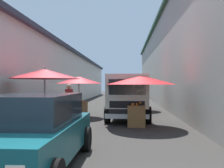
{
  "coord_description": "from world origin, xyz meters",
  "views": [
    {
      "loc": [
        -2.54,
        -1.01,
        1.65
      ],
      "look_at": [
        12.68,
        -0.07,
        1.68
      ],
      "focal_mm": 39.98,
      "sensor_mm": 36.0,
      "label": 1
    }
  ],
  "objects_px": {
    "fruit_stall_near_left": "(134,82)",
    "fruit_stall_near_right": "(79,84)",
    "vendor_in_shade": "(121,97)",
    "hatchback_car": "(32,130)",
    "fruit_stall_mid_lane": "(140,85)",
    "vendor_by_crates": "(69,99)",
    "parked_scooter": "(72,105)",
    "delivery_truck": "(129,98)",
    "fruit_stall_far_right": "(45,79)"
  },
  "relations": [
    {
      "from": "fruit_stall_mid_lane",
      "to": "fruit_stall_near_right",
      "type": "height_order",
      "value": "fruit_stall_near_right"
    },
    {
      "from": "fruit_stall_mid_lane",
      "to": "vendor_in_shade",
      "type": "distance_m",
      "value": 4.95
    },
    {
      "from": "hatchback_car",
      "to": "fruit_stall_far_right",
      "type": "bearing_deg",
      "value": 15.61
    },
    {
      "from": "fruit_stall_near_left",
      "to": "delivery_truck",
      "type": "height_order",
      "value": "fruit_stall_near_left"
    },
    {
      "from": "fruit_stall_mid_lane",
      "to": "vendor_by_crates",
      "type": "distance_m",
      "value": 3.53
    },
    {
      "from": "fruit_stall_far_right",
      "to": "vendor_in_shade",
      "type": "bearing_deg",
      "value": -25.72
    },
    {
      "from": "fruit_stall_far_right",
      "to": "hatchback_car",
      "type": "distance_m",
      "value": 4.61
    },
    {
      "from": "fruit_stall_near_left",
      "to": "fruit_stall_mid_lane",
      "type": "bearing_deg",
      "value": -179.52
    },
    {
      "from": "fruit_stall_far_right",
      "to": "vendor_in_shade",
      "type": "xyz_separation_m",
      "value": [
        5.61,
        -2.7,
        -0.93
      ]
    },
    {
      "from": "vendor_in_shade",
      "to": "delivery_truck",
      "type": "bearing_deg",
      "value": -172.77
    },
    {
      "from": "vendor_in_shade",
      "to": "fruit_stall_near_right",
      "type": "bearing_deg",
      "value": 134.02
    },
    {
      "from": "vendor_by_crates",
      "to": "vendor_in_shade",
      "type": "bearing_deg",
      "value": -33.79
    },
    {
      "from": "vendor_by_crates",
      "to": "fruit_stall_mid_lane",
      "type": "bearing_deg",
      "value": -113.42
    },
    {
      "from": "fruit_stall_near_left",
      "to": "parked_scooter",
      "type": "relative_size",
      "value": 1.62
    },
    {
      "from": "hatchback_car",
      "to": "vendor_by_crates",
      "type": "height_order",
      "value": "vendor_by_crates"
    },
    {
      "from": "fruit_stall_mid_lane",
      "to": "vendor_in_shade",
      "type": "relative_size",
      "value": 1.74
    },
    {
      "from": "hatchback_car",
      "to": "parked_scooter",
      "type": "xyz_separation_m",
      "value": [
        9.43,
        1.34,
        -0.29
      ]
    },
    {
      "from": "fruit_stall_near_right",
      "to": "vendor_by_crates",
      "type": "distance_m",
      "value": 1.58
    },
    {
      "from": "fruit_stall_far_right",
      "to": "fruit_stall_near_right",
      "type": "xyz_separation_m",
      "value": [
        3.59,
        -0.61,
        -0.18
      ]
    },
    {
      "from": "vendor_by_crates",
      "to": "vendor_in_shade",
      "type": "distance_m",
      "value": 4.14
    },
    {
      "from": "fruit_stall_far_right",
      "to": "vendor_by_crates",
      "type": "distance_m",
      "value": 2.38
    },
    {
      "from": "fruit_stall_near_left",
      "to": "parked_scooter",
      "type": "distance_m",
      "value": 4.4
    },
    {
      "from": "vendor_by_crates",
      "to": "parked_scooter",
      "type": "distance_m",
      "value": 3.04
    },
    {
      "from": "fruit_stall_near_left",
      "to": "fruit_stall_far_right",
      "type": "distance_m",
      "value": 7.94
    },
    {
      "from": "fruit_stall_far_right",
      "to": "hatchback_car",
      "type": "height_order",
      "value": "fruit_stall_far_right"
    },
    {
      "from": "fruit_stall_near_left",
      "to": "fruit_stall_near_right",
      "type": "height_order",
      "value": "fruit_stall_near_left"
    },
    {
      "from": "fruit_stall_far_right",
      "to": "delivery_truck",
      "type": "bearing_deg",
      "value": -55.64
    },
    {
      "from": "fruit_stall_mid_lane",
      "to": "parked_scooter",
      "type": "bearing_deg",
      "value": 40.77
    },
    {
      "from": "vendor_by_crates",
      "to": "vendor_in_shade",
      "type": "height_order",
      "value": "vendor_by_crates"
    },
    {
      "from": "delivery_truck",
      "to": "parked_scooter",
      "type": "height_order",
      "value": "delivery_truck"
    },
    {
      "from": "fruit_stall_near_right",
      "to": "vendor_by_crates",
      "type": "xyz_separation_m",
      "value": [
        -1.41,
        0.2,
        -0.69
      ]
    },
    {
      "from": "fruit_stall_far_right",
      "to": "parked_scooter",
      "type": "xyz_separation_m",
      "value": [
        5.12,
        0.14,
        -1.4
      ]
    },
    {
      "from": "hatchback_car",
      "to": "parked_scooter",
      "type": "relative_size",
      "value": 2.38
    },
    {
      "from": "vendor_in_shade",
      "to": "parked_scooter",
      "type": "relative_size",
      "value": 0.97
    },
    {
      "from": "fruit_stall_near_left",
      "to": "fruit_stall_mid_lane",
      "type": "relative_size",
      "value": 0.96
    },
    {
      "from": "fruit_stall_near_right",
      "to": "vendor_in_shade",
      "type": "xyz_separation_m",
      "value": [
        2.03,
        -2.1,
        -0.75
      ]
    },
    {
      "from": "fruit_stall_mid_lane",
      "to": "delivery_truck",
      "type": "bearing_deg",
      "value": 18.36
    },
    {
      "from": "fruit_stall_mid_lane",
      "to": "delivery_truck",
      "type": "xyz_separation_m",
      "value": [
        1.35,
        0.45,
        -0.58
      ]
    },
    {
      "from": "hatchback_car",
      "to": "vendor_in_shade",
      "type": "distance_m",
      "value": 10.04
    },
    {
      "from": "hatchback_car",
      "to": "fruit_stall_mid_lane",
      "type": "bearing_deg",
      "value": -25.09
    },
    {
      "from": "delivery_truck",
      "to": "fruit_stall_near_left",
      "type": "bearing_deg",
      "value": -4.56
    },
    {
      "from": "fruit_stall_mid_lane",
      "to": "fruit_stall_near_right",
      "type": "relative_size",
      "value": 1.18
    },
    {
      "from": "fruit_stall_far_right",
      "to": "hatchback_car",
      "type": "relative_size",
      "value": 0.68
    },
    {
      "from": "fruit_stall_near_right",
      "to": "fruit_stall_near_left",
      "type": "bearing_deg",
      "value": -39.79
    },
    {
      "from": "hatchback_car",
      "to": "parked_scooter",
      "type": "distance_m",
      "value": 9.53
    },
    {
      "from": "fruit_stall_near_right",
      "to": "vendor_by_crates",
      "type": "bearing_deg",
      "value": 171.9
    },
    {
      "from": "parked_scooter",
      "to": "delivery_truck",
      "type": "bearing_deg",
      "value": -132.19
    },
    {
      "from": "vendor_in_shade",
      "to": "fruit_stall_near_left",
      "type": "bearing_deg",
      "value": -29.19
    },
    {
      "from": "fruit_stall_near_right",
      "to": "vendor_in_shade",
      "type": "distance_m",
      "value": 3.01
    },
    {
      "from": "fruit_stall_near_left",
      "to": "fruit_stall_near_right",
      "type": "distance_m",
      "value": 4.59
    }
  ]
}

